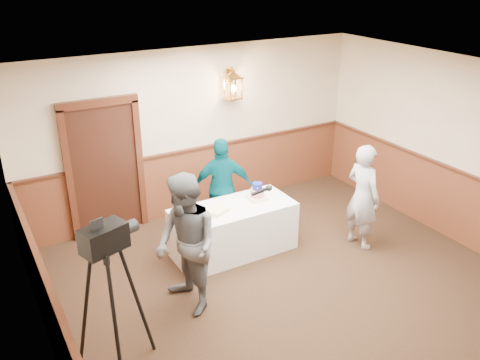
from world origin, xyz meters
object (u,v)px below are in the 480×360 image
object	(u,v)px
display_table	(233,229)
tv_camera_rig	(113,311)
sheet_cake_yellow	(217,211)
sheet_cake_green	(191,214)
baker	(363,197)
interviewer	(186,245)
assistant_p	(223,188)
tiered_cake	(257,193)

from	to	relation	value
display_table	tv_camera_rig	size ratio (longest dim) A/B	1.02
sheet_cake_yellow	sheet_cake_green	world-z (taller)	sheet_cake_green
baker	tv_camera_rig	xyz separation A→B (m)	(-4.01, -0.74, -0.02)
interviewer	assistant_p	distance (m)	1.93
assistant_p	tv_camera_rig	world-z (taller)	tv_camera_rig
display_table	assistant_p	world-z (taller)	assistant_p
display_table	assistant_p	distance (m)	0.72
display_table	sheet_cake_yellow	distance (m)	0.50
tv_camera_rig	assistant_p	bearing A→B (deg)	22.94
sheet_cake_yellow	interviewer	size ratio (longest dim) A/B	0.16
tv_camera_rig	baker	bearing A→B (deg)	-8.00
tiered_cake	assistant_p	bearing A→B (deg)	119.15
sheet_cake_yellow	tv_camera_rig	bearing A→B (deg)	-142.96
interviewer	tv_camera_rig	distance (m)	1.28
interviewer	tv_camera_rig	world-z (taller)	interviewer
display_table	interviewer	distance (m)	1.53
tv_camera_rig	sheet_cake_yellow	bearing A→B (deg)	18.58
baker	tv_camera_rig	size ratio (longest dim) A/B	0.92
sheet_cake_green	assistant_p	xyz separation A→B (m)	(0.79, 0.54, 0.01)
sheet_cake_yellow	sheet_cake_green	xyz separation A→B (m)	(-0.37, 0.08, 0.00)
sheet_cake_green	assistant_p	size ratio (longest dim) A/B	0.17
interviewer	assistant_p	xyz separation A→B (m)	(1.27, 1.45, -0.10)
interviewer	baker	xyz separation A→B (m)	(2.90, 0.10, -0.09)
display_table	tiered_cake	xyz separation A→B (m)	(0.43, 0.04, 0.48)
tiered_cake	display_table	bearing A→B (deg)	-175.07
assistant_p	display_table	bearing A→B (deg)	98.11
assistant_p	tv_camera_rig	bearing A→B (deg)	62.77
tv_camera_rig	tiered_cake	bearing A→B (deg)	11.80
display_table	tv_camera_rig	distance (m)	2.74
tiered_cake	interviewer	size ratio (longest dim) A/B	0.16
display_table	assistant_p	xyz separation A→B (m)	(0.13, 0.57, 0.42)
tiered_cake	baker	xyz separation A→B (m)	(1.33, -0.82, -0.04)
tiered_cake	sheet_cake_green	world-z (taller)	tiered_cake
interviewer	baker	world-z (taller)	interviewer
sheet_cake_green	interviewer	world-z (taller)	interviewer
sheet_cake_yellow	assistant_p	xyz separation A→B (m)	(0.42, 0.62, 0.02)
sheet_cake_green	baker	bearing A→B (deg)	-18.55
sheet_cake_green	display_table	bearing A→B (deg)	-2.79
tiered_cake	sheet_cake_green	distance (m)	1.09
display_table	sheet_cake_green	bearing A→B (deg)	177.21
display_table	sheet_cake_yellow	world-z (taller)	sheet_cake_yellow
baker	sheet_cake_yellow	bearing A→B (deg)	65.22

